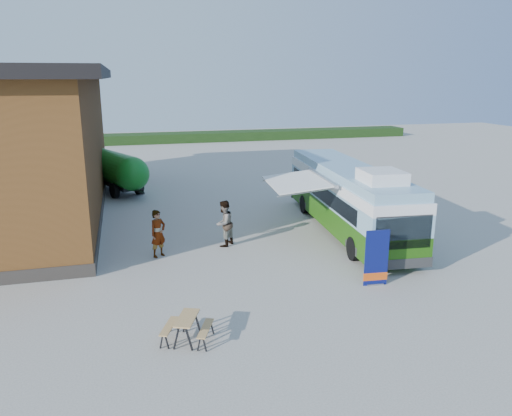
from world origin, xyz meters
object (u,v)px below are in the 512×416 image
object	(u,v)px
person_a	(158,233)
slurry_tanker	(116,169)
banner	(376,263)
person_b	(224,223)
picnic_table	(187,323)
bus	(348,196)

from	to	relation	value
person_a	slurry_tanker	world-z (taller)	slurry_tanker
banner	person_b	xyz separation A→B (m)	(-4.27, 5.51, 0.17)
person_b	picnic_table	bearing A→B (deg)	25.79
banner	slurry_tanker	world-z (taller)	slurry_tanker
picnic_table	person_a	xyz separation A→B (m)	(-0.25, 7.03, 0.43)
person_a	slurry_tanker	distance (m)	12.56
banner	person_b	distance (m)	6.97
slurry_tanker	banner	bearing A→B (deg)	-87.54
bus	banner	world-z (taller)	bus
picnic_table	slurry_tanker	bearing A→B (deg)	117.81
banner	person_a	world-z (taller)	banner
banner	slurry_tanker	distance (m)	19.43
banner	slurry_tanker	bearing A→B (deg)	121.45
picnic_table	person_b	distance (m)	8.08
banner	picnic_table	distance (m)	7.17
person_a	bus	bearing A→B (deg)	-26.38
bus	slurry_tanker	world-z (taller)	bus
banner	person_a	bearing A→B (deg)	150.11
banner	picnic_table	world-z (taller)	banner
banner	person_a	xyz separation A→B (m)	(-7.09, 4.89, 0.15)
banner	picnic_table	size ratio (longest dim) A/B	1.26
bus	person_a	bearing A→B (deg)	-167.25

